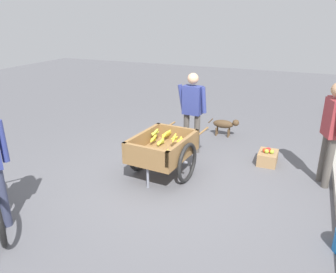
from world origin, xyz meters
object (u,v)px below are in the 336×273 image
dog (225,124)px  bystander_person (332,126)px  fruit_cart (163,150)px  vendor_person (192,106)px  mixed_fruit_crate (268,157)px

dog → bystander_person: bearing=52.2°
dog → bystander_person: 2.55m
fruit_cart → dog: (-2.21, 0.48, -0.17)m
fruit_cart → bystander_person: bystander_person is taller
fruit_cart → dog: 2.26m
vendor_person → bystander_person: bystander_person is taller
mixed_fruit_crate → fruit_cart: bearing=-53.7°
fruit_cart → mixed_fruit_crate: fruit_cart is taller
vendor_person → bystander_person: (0.43, 2.33, 0.06)m
dog → fruit_cart: bearing=-12.3°
mixed_fruit_crate → bystander_person: bearing=64.6°
vendor_person → dog: size_ratio=2.24×
dog → mixed_fruit_crate: 1.51m
fruit_cart → bystander_person: 2.57m
mixed_fruit_crate → vendor_person: bearing=-90.2°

